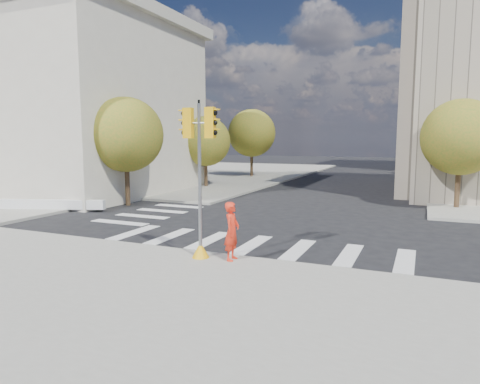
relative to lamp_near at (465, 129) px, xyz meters
name	(u,v)px	position (x,y,z in m)	size (l,w,h in m)	color
ground	(272,234)	(-8.00, -14.00, -4.58)	(160.00, 160.00, 0.00)	black
sidewalk_near	(76,352)	(-8.00, -25.00, -4.50)	(30.00, 14.00, 0.15)	gray
sidewalk_far_left	(182,173)	(-28.00, 12.00, -4.50)	(28.00, 40.00, 0.15)	gray
classical_building	(56,106)	(-28.00, -6.00, 1.86)	(19.00, 15.00, 12.70)	beige
tree_lw_near	(126,135)	(-18.50, -10.00, -0.38)	(4.40, 4.40, 6.41)	#382616
tree_lw_mid	(206,141)	(-18.50, 0.00, -0.82)	(4.00, 4.00, 5.77)	#382616
tree_lw_far	(252,133)	(-18.50, 10.00, -0.04)	(4.80, 4.80, 6.95)	#382616
tree_re_near	(461,137)	(-0.50, -4.00, -0.53)	(4.20, 4.20, 6.16)	#382616
tree_re_mid	(450,134)	(-0.50, 8.00, -0.23)	(4.60, 4.60, 6.66)	#382616
tree_re_far	(444,140)	(-0.50, 20.00, -0.71)	(4.00, 4.00, 5.88)	#382616
lamp_near	(465,129)	(0.00, 0.00, 0.00)	(0.35, 0.18, 8.11)	black
lamp_far	(452,132)	(0.00, 14.00, 0.00)	(0.35, 0.18, 8.11)	black
traffic_signal	(200,192)	(-8.80, -18.75, -2.28)	(1.07, 0.56, 5.02)	#E2A30B
photographer	(232,231)	(-7.75, -18.60, -3.50)	(0.68, 0.45, 1.86)	red
planter_wall	(51,204)	(-21.00, -13.43, -4.18)	(6.00, 0.40, 0.50)	silver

